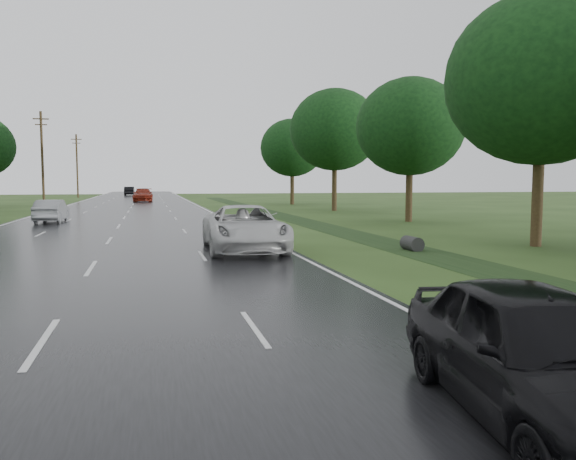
% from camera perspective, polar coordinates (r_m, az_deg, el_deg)
% --- Properties ---
extents(ground, '(220.00, 220.00, 0.00)m').
position_cam_1_polar(ground, '(10.11, -23.70, -10.61)').
color(ground, '#284017').
rests_on(ground, ground).
extents(road, '(14.00, 180.00, 0.04)m').
position_cam_1_polar(road, '(54.69, -15.74, 2.06)').
color(road, black).
rests_on(road, ground).
extents(edge_stripe_east, '(0.12, 180.00, 0.01)m').
position_cam_1_polar(edge_stripe_east, '(54.90, -8.68, 2.22)').
color(edge_stripe_east, silver).
rests_on(edge_stripe_east, road).
extents(edge_stripe_west, '(0.12, 180.00, 0.01)m').
position_cam_1_polar(edge_stripe_west, '(55.32, -22.75, 1.91)').
color(edge_stripe_west, silver).
rests_on(edge_stripe_west, road).
extents(center_line, '(0.12, 180.00, 0.01)m').
position_cam_1_polar(center_line, '(54.69, -15.74, 2.08)').
color(center_line, silver).
rests_on(center_line, road).
extents(drainage_ditch, '(2.20, 120.00, 0.56)m').
position_cam_1_polar(drainage_ditch, '(30.06, 5.08, -0.00)').
color(drainage_ditch, black).
rests_on(drainage_ditch, ground).
extents(utility_pole_far, '(1.60, 0.26, 10.00)m').
position_cam_1_polar(utility_pole_far, '(65.57, -23.69, 6.81)').
color(utility_pole_far, '#352515').
rests_on(utility_pole_far, ground).
extents(utility_pole_distant, '(1.60, 0.26, 10.00)m').
position_cam_1_polar(utility_pole_distant, '(95.27, -20.64, 6.21)').
color(utility_pole_distant, '#352515').
rests_on(utility_pole_distant, ground).
extents(tree_east_b, '(7.60, 7.60, 10.11)m').
position_cam_1_polar(tree_east_b, '(25.17, 24.39, 13.78)').
color(tree_east_b, '#352515').
rests_on(tree_east_b, ground).
extents(tree_east_c, '(7.00, 7.00, 9.29)m').
position_cam_1_polar(tree_east_c, '(37.58, 12.32, 10.21)').
color(tree_east_c, '#352515').
rests_on(tree_east_c, ground).
extents(tree_east_d, '(8.00, 8.00, 10.76)m').
position_cam_1_polar(tree_east_d, '(50.44, 4.77, 10.10)').
color(tree_east_d, '#352515').
rests_on(tree_east_d, ground).
extents(tree_east_f, '(7.20, 7.20, 9.62)m').
position_cam_1_polar(tree_east_f, '(63.70, 0.43, 8.35)').
color(tree_east_f, '#352515').
rests_on(tree_east_f, ground).
extents(white_pickup, '(3.02, 6.21, 1.70)m').
position_cam_1_polar(white_pickup, '(21.08, -4.44, 0.20)').
color(white_pickup, '#B9B9B9').
rests_on(white_pickup, road).
extents(dark_sedan, '(2.44, 4.70, 1.53)m').
position_cam_1_polar(dark_sedan, '(6.76, 23.95, -11.26)').
color(dark_sedan, black).
rests_on(dark_sedan, road).
extents(silver_sedan, '(1.65, 4.39, 1.43)m').
position_cam_1_polar(silver_sedan, '(38.53, -22.89, 1.79)').
color(silver_sedan, gray).
rests_on(silver_sedan, road).
extents(far_car_red, '(2.56, 5.84, 1.67)m').
position_cam_1_polar(far_car_red, '(74.16, -14.52, 3.47)').
color(far_car_red, maroon).
rests_on(far_car_red, road).
extents(far_car_dark, '(1.73, 4.85, 1.59)m').
position_cam_1_polar(far_car_dark, '(105.51, -15.81, 3.83)').
color(far_car_dark, black).
rests_on(far_car_dark, road).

